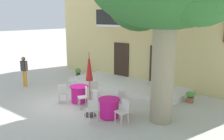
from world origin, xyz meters
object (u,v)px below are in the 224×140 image
(cafe_chair_middle_3, at_px, (98,100))
(pedestrian_near_entrance, at_px, (24,70))
(cafe_chair_middle_1, at_px, (123,110))
(cafe_umbrella, at_px, (89,75))
(cafe_chair_middle_2, at_px, (123,100))
(ground_planter_left, at_px, (78,72))
(cafe_table_middle, at_px, (109,108))
(ground_planter_right, at_px, (190,96))
(cafe_chair_near_tree_2, at_px, (62,92))
(cafe_table_near_tree, at_px, (79,94))
(cafe_chair_near_tree_3, at_px, (84,96))
(cafe_chair_middle_0, at_px, (92,109))
(cafe_chair_near_tree_1, at_px, (77,87))
(cafe_chair_near_tree_0, at_px, (95,89))

(cafe_chair_middle_3, xyz_separation_m, pedestrian_near_entrance, (-5.83, 0.24, 0.42))
(cafe_chair_middle_1, relative_size, cafe_umbrella, 0.36)
(cafe_chair_middle_2, bearing_deg, ground_planter_left, 153.30)
(cafe_table_middle, distance_m, cafe_chair_middle_1, 0.77)
(cafe_table_middle, xyz_separation_m, ground_planter_left, (-5.74, 3.69, -0.04))
(ground_planter_right, bearing_deg, cafe_chair_near_tree_2, -139.16)
(cafe_table_near_tree, bearing_deg, cafe_chair_near_tree_3, -26.22)
(cafe_chair_middle_3, relative_size, ground_planter_right, 1.78)
(cafe_chair_near_tree_2, distance_m, cafe_chair_middle_0, 2.53)
(cafe_chair_middle_2, relative_size, pedestrian_near_entrance, 0.54)
(cafe_chair_middle_3, bearing_deg, cafe_chair_middle_0, -59.16)
(cafe_chair_middle_1, xyz_separation_m, cafe_chair_middle_3, (-1.49, 0.24, 0.00))
(cafe_chair_near_tree_1, xyz_separation_m, ground_planter_left, (-2.91, 2.77, -0.18))
(cafe_chair_middle_0, distance_m, cafe_chair_middle_3, 1.03)
(cafe_chair_middle_0, relative_size, ground_planter_right, 1.78)
(cafe_chair_middle_2, bearing_deg, cafe_chair_near_tree_0, 167.84)
(cafe_chair_near_tree_0, relative_size, cafe_chair_middle_2, 1.00)
(cafe_chair_middle_1, bearing_deg, cafe_chair_middle_0, -146.32)
(cafe_chair_near_tree_1, xyz_separation_m, cafe_umbrella, (2.13, -1.28, 1.14))
(cafe_chair_near_tree_2, height_order, cafe_umbrella, cafe_umbrella)
(cafe_chair_near_tree_0, distance_m, cafe_chair_middle_2, 2.05)
(cafe_table_near_tree, distance_m, cafe_umbrella, 2.15)
(cafe_umbrella, bearing_deg, cafe_chair_middle_2, 52.86)
(cafe_chair_middle_0, xyz_separation_m, ground_planter_right, (1.95, 4.43, -0.24))
(cafe_table_middle, bearing_deg, cafe_chair_near_tree_3, 173.78)
(cafe_chair_middle_0, xyz_separation_m, cafe_chair_middle_2, (0.34, 1.47, 0.00))
(cafe_table_near_tree, bearing_deg, cafe_chair_middle_0, -31.49)
(cafe_chair_near_tree_2, relative_size, cafe_table_middle, 1.05)
(cafe_chair_near_tree_1, distance_m, cafe_table_middle, 2.98)
(cafe_table_middle, bearing_deg, cafe_umbrella, -153.12)
(cafe_table_near_tree, xyz_separation_m, cafe_chair_middle_1, (2.96, -0.59, 0.14))
(cafe_table_middle, bearing_deg, cafe_chair_middle_2, 79.84)
(cafe_chair_near_tree_1, distance_m, cafe_chair_middle_3, 2.23)
(ground_planter_left, bearing_deg, cafe_table_near_tree, -42.16)
(cafe_chair_near_tree_0, bearing_deg, cafe_table_middle, -32.12)
(cafe_chair_middle_3, bearing_deg, cafe_table_middle, -12.16)
(cafe_table_middle, xyz_separation_m, pedestrian_near_entrance, (-6.57, 0.40, 0.56))
(cafe_table_middle, distance_m, cafe_chair_middle_0, 0.77)
(cafe_chair_near_tree_2, bearing_deg, cafe_chair_middle_1, 0.25)
(cafe_chair_near_tree_0, distance_m, cafe_chair_middle_1, 2.90)
(cafe_chair_middle_1, distance_m, ground_planter_right, 3.93)
(cafe_chair_near_tree_1, xyz_separation_m, cafe_chair_middle_3, (2.09, -0.77, 0.00))
(cafe_chair_near_tree_1, bearing_deg, cafe_chair_middle_1, -15.78)
(cafe_chair_near_tree_0, relative_size, ground_planter_right, 1.78)
(cafe_chair_middle_3, bearing_deg, cafe_chair_near_tree_3, 179.42)
(cafe_chair_near_tree_3, relative_size, cafe_chair_middle_2, 1.00)
(cafe_table_near_tree, relative_size, cafe_chair_near_tree_1, 0.95)
(cafe_table_near_tree, xyz_separation_m, cafe_chair_near_tree_1, (-0.62, 0.43, 0.14))
(cafe_chair_near_tree_2, distance_m, pedestrian_near_entrance, 3.96)
(cafe_chair_middle_1, xyz_separation_m, cafe_chair_middle_2, (-0.62, 0.83, 0.00))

